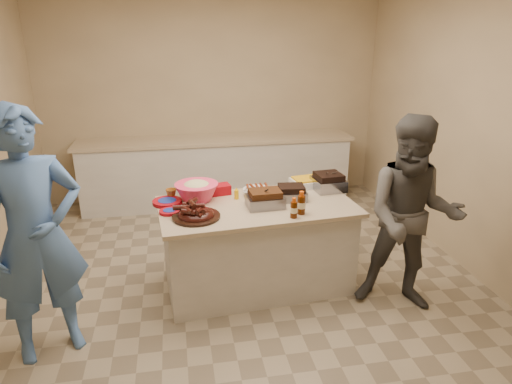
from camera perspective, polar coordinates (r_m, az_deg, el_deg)
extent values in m
cube|color=#47230F|center=(3.97, 1.14, -1.81)|extent=(0.32, 0.25, 0.10)
cube|color=black|center=(4.15, 4.41, -0.88)|extent=(0.28, 0.24, 0.08)
cube|color=gray|center=(4.43, 8.99, 0.29)|extent=(0.30, 0.30, 0.11)
cylinder|color=silver|center=(4.36, 0.13, 0.21)|extent=(0.29, 0.29, 0.05)
cube|color=gold|center=(4.52, 6.57, 0.81)|extent=(0.36, 0.29, 0.09)
cylinder|color=#401903|center=(3.76, 4.72, -3.20)|extent=(0.06, 0.06, 0.17)
cylinder|color=#401903|center=(3.84, 5.65, -2.71)|extent=(0.07, 0.07, 0.20)
cylinder|color=yellow|center=(4.15, -2.45, -0.86)|extent=(0.04, 0.04, 0.11)
imported|color=silver|center=(4.22, -0.60, -0.47)|extent=(0.15, 0.06, 0.15)
cylinder|color=maroon|center=(4.11, -11.02, -1.44)|extent=(0.28, 0.28, 0.03)
cylinder|color=maroon|center=(3.91, -10.75, -2.58)|extent=(0.19, 0.19, 0.02)
imported|color=#A5601E|center=(4.23, -10.51, -0.77)|extent=(0.10, 0.10, 0.10)
cube|color=maroon|center=(4.28, -4.48, -0.23)|extent=(0.20, 0.16, 0.09)
imported|color=#476DAB|center=(3.95, -23.74, -17.33)|extent=(1.37, 1.96, 0.44)
imported|color=#514E49|center=(4.31, 17.63, -13.15)|extent=(1.40, 1.84, 0.63)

